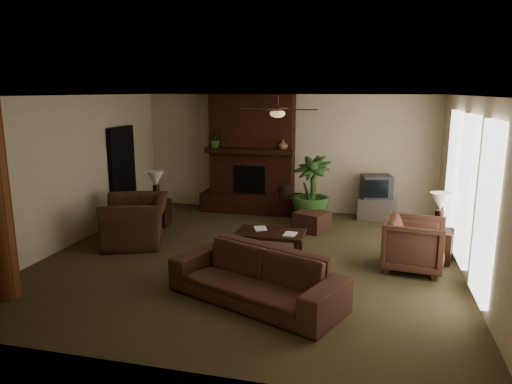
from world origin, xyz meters
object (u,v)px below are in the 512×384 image
(armchair_left, at_px, (136,213))
(side_table_left, at_px, (157,213))
(sofa, at_px, (256,268))
(armchair_right, at_px, (414,242))
(side_table_right, at_px, (437,245))
(coffee_table, at_px, (270,235))
(floor_vase, at_px, (286,197))
(tv_stand, at_px, (376,209))
(lamp_left, at_px, (156,181))
(ottoman, at_px, (312,221))
(floor_plant, at_px, (311,205))
(lamp_right, at_px, (440,204))

(armchair_left, xyz_separation_m, side_table_left, (-0.16, 1.22, -0.32))
(sofa, xyz_separation_m, side_table_left, (-3.00, 3.18, -0.21))
(armchair_right, distance_m, side_table_right, 0.72)
(sofa, xyz_separation_m, armchair_left, (-2.85, 1.96, 0.11))
(coffee_table, xyz_separation_m, floor_vase, (-0.24, 2.84, 0.06))
(armchair_left, xyz_separation_m, coffee_table, (2.64, -0.05, -0.22))
(armchair_right, bearing_deg, tv_stand, 18.75)
(lamp_left, bearing_deg, ottoman, 7.74)
(lamp_left, bearing_deg, coffee_table, -23.97)
(coffee_table, height_order, side_table_left, side_table_left)
(coffee_table, bearing_deg, side_table_left, 155.56)
(ottoman, height_order, side_table_right, side_table_right)
(armchair_left, relative_size, side_table_right, 2.47)
(floor_plant, bearing_deg, floor_vase, 136.85)
(coffee_table, distance_m, side_table_left, 3.07)
(floor_plant, relative_size, side_table_right, 2.71)
(floor_vase, distance_m, side_table_right, 3.93)
(floor_vase, relative_size, side_table_right, 1.40)
(tv_stand, bearing_deg, side_table_left, -162.19)
(armchair_right, bearing_deg, side_table_left, 82.93)
(sofa, bearing_deg, armchair_left, 168.47)
(tv_stand, height_order, floor_plant, floor_plant)
(lamp_left, bearing_deg, floor_vase, 32.31)
(tv_stand, xyz_separation_m, floor_plant, (-1.41, -0.71, 0.17))
(armchair_left, relative_size, floor_plant, 0.91)
(side_table_right, bearing_deg, side_table_left, 171.30)
(coffee_table, bearing_deg, tv_stand, 57.77)
(floor_vase, xyz_separation_m, lamp_right, (3.08, -2.44, 0.57))
(coffee_table, xyz_separation_m, tv_stand, (1.84, 2.92, -0.12))
(lamp_left, bearing_deg, tv_stand, 20.10)
(armchair_left, height_order, coffee_table, armchair_left)
(sofa, xyz_separation_m, side_table_right, (2.64, 2.32, -0.21))
(floor_plant, distance_m, lamp_right, 3.07)
(side_table_right, xyz_separation_m, lamp_right, (0.00, -0.02, 0.73))
(floor_vase, height_order, lamp_left, lamp_left)
(ottoman, bearing_deg, floor_plant, 100.63)
(armchair_left, bearing_deg, coffee_table, 66.72)
(armchair_right, relative_size, lamp_left, 1.46)
(tv_stand, bearing_deg, armchair_left, -149.13)
(sofa, height_order, side_table_left, sofa)
(side_table_left, bearing_deg, sofa, -46.65)
(ottoman, bearing_deg, lamp_right, -29.15)
(sofa, distance_m, lamp_right, 3.54)
(floor_vase, height_order, lamp_right, lamp_right)
(armchair_right, height_order, lamp_right, lamp_right)
(ottoman, height_order, floor_vase, floor_vase)
(sofa, xyz_separation_m, ottoman, (0.33, 3.59, -0.28))
(ottoman, bearing_deg, armchair_right, -43.89)
(coffee_table, relative_size, lamp_right, 1.85)
(ottoman, relative_size, side_table_left, 1.09)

